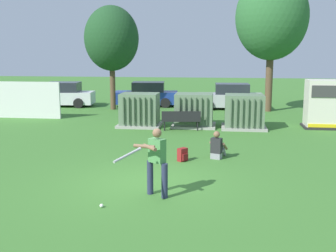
# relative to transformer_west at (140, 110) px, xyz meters

# --- Properties ---
(ground_plane) EXTENTS (96.00, 96.00, 0.00)m
(ground_plane) POSITION_rel_transformer_west_xyz_m (1.87, -8.76, -0.79)
(ground_plane) COLOR #3D752D
(fence_panel) EXTENTS (4.80, 0.12, 2.00)m
(fence_panel) POSITION_rel_transformer_west_xyz_m (-7.15, 1.74, 0.21)
(fence_panel) COLOR silver
(fence_panel) RESTS_ON ground
(transformer_west) EXTENTS (2.10, 1.70, 1.62)m
(transformer_west) POSITION_rel_transformer_west_xyz_m (0.00, 0.00, 0.00)
(transformer_west) COLOR #9E9B93
(transformer_west) RESTS_ON ground
(transformer_mid_west) EXTENTS (2.10, 1.70, 1.62)m
(transformer_mid_west) POSITION_rel_transformer_west_xyz_m (2.63, 0.24, 0.00)
(transformer_mid_west) COLOR #9E9B93
(transformer_mid_west) RESTS_ON ground
(transformer_mid_east) EXTENTS (2.10, 1.70, 1.62)m
(transformer_mid_east) POSITION_rel_transformer_west_xyz_m (5.02, 0.04, 0.00)
(transformer_mid_east) COLOR #9E9B93
(transformer_mid_east) RESTS_ON ground
(generator_enclosure) EXTENTS (1.60, 1.40, 2.30)m
(generator_enclosure) POSITION_rel_transformer_west_xyz_m (8.67, 0.73, 0.35)
(generator_enclosure) COLOR #262626
(generator_enclosure) RESTS_ON ground
(park_bench) EXTENTS (1.84, 0.62, 0.92)m
(park_bench) POSITION_rel_transformer_west_xyz_m (2.11, -0.84, -0.25)
(park_bench) COLOR black
(park_bench) RESTS_ON ground
(batter) EXTENTS (1.09, 1.48, 1.74)m
(batter) POSITION_rel_transformer_west_xyz_m (2.34, -9.77, 0.19)
(batter) COLOR #282D4C
(batter) RESTS_ON ground
(sports_ball) EXTENTS (0.09, 0.09, 0.09)m
(sports_ball) POSITION_rel_transformer_west_xyz_m (1.20, -10.68, -0.74)
(sports_ball) COLOR white
(sports_ball) RESTS_ON ground
(seated_spectator) EXTENTS (0.65, 0.79, 0.96)m
(seated_spectator) POSITION_rel_transformer_west_xyz_m (3.84, -5.71, -0.41)
(seated_spectator) COLOR gray
(seated_spectator) RESTS_ON ground
(backpack) EXTENTS (0.37, 0.38, 0.44)m
(backpack) POSITION_rel_transformer_west_xyz_m (2.70, -6.26, -0.57)
(backpack) COLOR maroon
(backpack) RESTS_ON ground
(tree_left) EXTENTS (3.35, 3.35, 6.41)m
(tree_left) POSITION_rel_transformer_west_xyz_m (-2.86, 5.75, 3.61)
(tree_left) COLOR brown
(tree_left) RESTS_ON ground
(tree_center_left) EXTENTS (4.28, 4.28, 8.17)m
(tree_center_left) POSITION_rel_transformer_west_xyz_m (6.80, 6.16, 4.82)
(tree_center_left) COLOR brown
(tree_center_left) RESTS_ON ground
(parked_car_leftmost) EXTENTS (4.36, 2.27, 1.62)m
(parked_car_leftmost) POSITION_rel_transformer_west_xyz_m (-6.61, 6.75, -0.04)
(parked_car_leftmost) COLOR silver
(parked_car_leftmost) RESTS_ON ground
(parked_car_left_of_center) EXTENTS (4.35, 2.25, 1.62)m
(parked_car_left_of_center) POSITION_rel_transformer_west_xyz_m (-1.03, 7.61, -0.04)
(parked_car_left_of_center) COLOR navy
(parked_car_left_of_center) RESTS_ON ground
(parked_car_right_of_center) EXTENTS (4.27, 2.06, 1.62)m
(parked_car_right_of_center) POSITION_rel_transformer_west_xyz_m (4.49, 6.89, -0.04)
(parked_car_right_of_center) COLOR #B2B2B7
(parked_car_right_of_center) RESTS_ON ground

